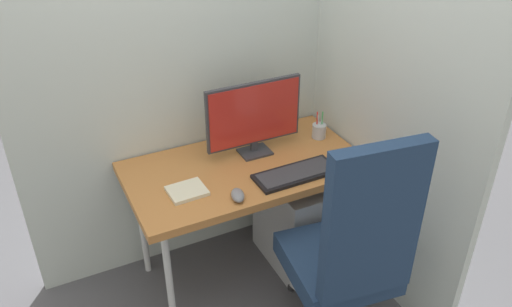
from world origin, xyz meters
The scene contains 11 objects.
ground_plane centered at (0.00, 0.00, 0.00)m, with size 8.00×8.00×0.00m, color #4C4C51.
wall_back centered at (0.00, 0.37, 1.40)m, with size 2.20×0.04×2.80m, color #B7C1BC.
wall_side_right centered at (0.65, -0.13, 1.40)m, with size 0.04×1.63×2.80m, color #B7C1BC.
desk centered at (0.00, 0.00, 0.67)m, with size 1.24×0.67×0.73m.
office_chair centered at (0.19, -0.69, 0.61)m, with size 0.63×0.64×1.23m.
filing_cabinet centered at (0.36, -0.05, 0.29)m, with size 0.45×0.50×0.58m.
monitor centered at (0.10, 0.10, 0.95)m, with size 0.54×0.13×0.41m.
keyboard centered at (0.19, -0.20, 0.74)m, with size 0.44×0.18×0.02m.
mouse centered at (-0.16, -0.25, 0.75)m, with size 0.06×0.11×0.04m, color slate.
pen_holder centered at (0.51, 0.08, 0.77)m, with size 0.08×0.08×0.16m.
notebook centered at (-0.36, -0.10, 0.74)m, with size 0.18×0.15×0.02m, color beige.
Camera 1 is at (-0.96, -2.07, 2.18)m, focal length 36.14 mm.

